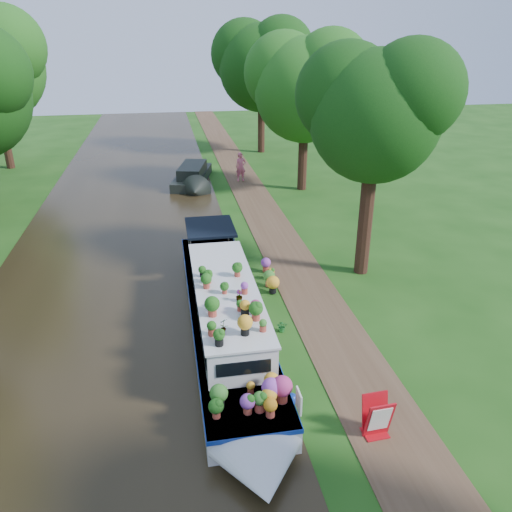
# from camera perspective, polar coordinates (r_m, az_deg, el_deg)

# --- Properties ---
(ground) EXTENTS (100.00, 100.00, 0.00)m
(ground) POSITION_cam_1_polar(r_m,az_deg,el_deg) (17.49, 3.72, -7.01)
(ground) COLOR #194511
(ground) RESTS_ON ground
(canal_water) EXTENTS (10.00, 100.00, 0.02)m
(canal_water) POSITION_cam_1_polar(r_m,az_deg,el_deg) (17.22, -16.29, -8.56)
(canal_water) COLOR black
(canal_water) RESTS_ON ground
(towpath) EXTENTS (2.20, 100.00, 0.03)m
(towpath) POSITION_cam_1_polar(r_m,az_deg,el_deg) (17.78, 7.50, -6.57)
(towpath) COLOR #483322
(towpath) RESTS_ON ground
(plant_boat) EXTENTS (2.29, 13.52, 2.28)m
(plant_boat) POSITION_cam_1_polar(r_m,az_deg,el_deg) (15.93, -3.35, -6.81)
(plant_boat) COLOR silver
(plant_boat) RESTS_ON canal_water
(tree_near_overhang) EXTENTS (5.52, 5.28, 8.99)m
(tree_near_overhang) POSITION_cam_1_polar(r_m,az_deg,el_deg) (19.27, 13.46, 16.27)
(tree_near_overhang) COLOR black
(tree_near_overhang) RESTS_ON ground
(tree_near_mid) EXTENTS (6.90, 6.60, 9.40)m
(tree_near_mid) POSITION_cam_1_polar(r_m,az_deg,el_deg) (30.81, 5.62, 19.22)
(tree_near_mid) COLOR black
(tree_near_mid) RESTS_ON ground
(tree_near_far) EXTENTS (7.59, 7.26, 10.30)m
(tree_near_far) POSITION_cam_1_polar(r_m,az_deg,el_deg) (41.36, 0.59, 21.42)
(tree_near_far) COLOR black
(tree_near_far) RESTS_ON ground
(second_boat) EXTENTS (3.09, 6.72, 1.24)m
(second_boat) POSITION_cam_1_polar(r_m,az_deg,el_deg) (33.14, -7.27, 9.06)
(second_boat) COLOR black
(second_boat) RESTS_ON canal_water
(sandwich_board) EXTENTS (0.68, 0.56, 1.07)m
(sandwich_board) POSITION_cam_1_polar(r_m,az_deg,el_deg) (13.02, 13.67, -17.60)
(sandwich_board) COLOR red
(sandwich_board) RESTS_ON towpath
(pedestrian_pink) EXTENTS (0.74, 0.55, 1.87)m
(pedestrian_pink) POSITION_cam_1_polar(r_m,az_deg,el_deg) (33.33, -1.75, 10.15)
(pedestrian_pink) COLOR #E05CA5
(pedestrian_pink) RESTS_ON towpath
(verge_plant) EXTENTS (0.42, 0.39, 0.39)m
(verge_plant) POSITION_cam_1_polar(r_m,az_deg,el_deg) (16.62, 3.01, -8.03)
(verge_plant) COLOR #206B28
(verge_plant) RESTS_ON ground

